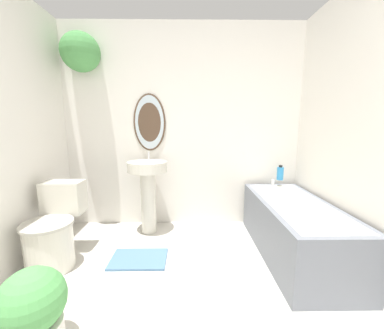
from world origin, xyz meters
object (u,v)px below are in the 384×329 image
toilet (54,231)px  pedestal_sink (148,184)px  shampoo_bottle (280,173)px  bathtub (294,227)px  potted_plant (33,310)px

toilet → pedestal_sink: 1.00m
pedestal_sink → shampoo_bottle: 1.55m
toilet → pedestal_sink: size_ratio=0.76×
toilet → bathtub: bearing=3.0°
shampoo_bottle → potted_plant: (-1.91, -1.58, -0.41)m
shampoo_bottle → bathtub: bearing=-97.2°
pedestal_sink → shampoo_bottle: bearing=3.7°
bathtub → shampoo_bottle: (0.08, 0.60, 0.40)m
potted_plant → pedestal_sink: bearing=76.0°
shampoo_bottle → potted_plant: size_ratio=0.35×
toilet → potted_plant: size_ratio=1.44×
toilet → potted_plant: (0.37, -0.86, -0.04)m
pedestal_sink → bathtub: (1.47, -0.50, -0.30)m
shampoo_bottle → potted_plant: shampoo_bottle is taller
pedestal_sink → toilet: bearing=-140.0°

